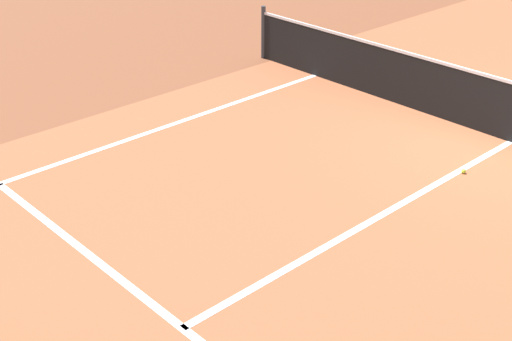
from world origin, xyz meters
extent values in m
plane|color=brown|center=(0.00, 0.00, 0.00)|extent=(60.00, 60.00, 0.00)
cube|color=#9E5433|center=(0.00, 0.00, 0.00)|extent=(10.62, 24.40, 0.00)
cube|color=white|center=(-4.11, -5.95, 0.00)|extent=(0.10, 11.89, 0.01)
cube|color=white|center=(0.00, -6.40, 0.00)|extent=(8.22, 0.10, 0.01)
cube|color=white|center=(0.00, -3.20, 0.00)|extent=(0.10, 6.40, 0.01)
cylinder|color=#33383D|center=(-5.56, 0.00, 0.54)|extent=(0.09, 0.09, 1.07)
sphere|color=#CCE033|center=(0.07, -1.44, 0.03)|extent=(0.07, 0.07, 0.07)
camera|label=1|loc=(4.54, -9.64, 4.67)|focal=49.66mm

